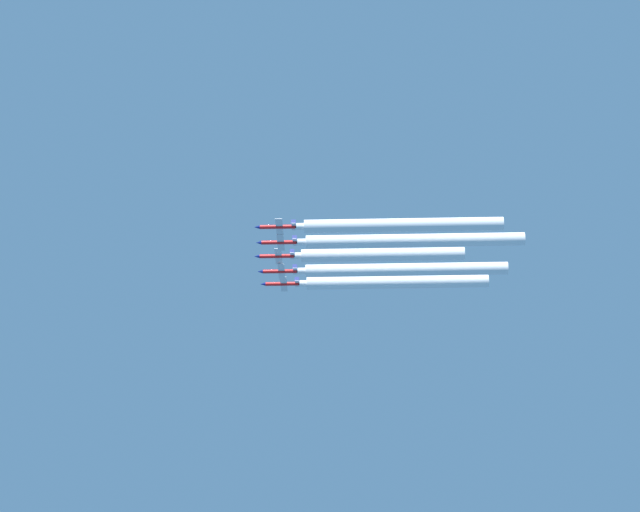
# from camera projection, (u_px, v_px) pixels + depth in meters

# --- Properties ---
(jet_far_left) EXTENTS (7.98, 11.62, 2.79)m
(jet_far_left) POSITION_uv_depth(u_px,v_px,m) (276.00, 227.00, 354.77)
(jet_far_left) COLOR red
(jet_inner_left) EXTENTS (7.98, 11.62, 2.79)m
(jet_inner_left) POSITION_uv_depth(u_px,v_px,m) (278.00, 242.00, 360.93)
(jet_inner_left) COLOR red
(jet_center) EXTENTS (7.98, 11.62, 2.79)m
(jet_center) POSITION_uv_depth(u_px,v_px,m) (276.00, 256.00, 368.06)
(jet_center) COLOR red
(jet_inner_right) EXTENTS (7.98, 11.62, 2.79)m
(jet_inner_right) POSITION_uv_depth(u_px,v_px,m) (279.00, 271.00, 373.77)
(jet_inner_right) COLOR red
(jet_far_right) EXTENTS (7.98, 11.62, 2.79)m
(jet_far_right) POSITION_uv_depth(u_px,v_px,m) (281.00, 284.00, 380.38)
(jet_far_right) COLOR red
(smoke_trail_far_left) EXTENTS (3.55, 55.25, 3.55)m
(smoke_trail_far_left) POSITION_uv_depth(u_px,v_px,m) (400.00, 225.00, 354.02)
(smoke_trail_far_left) COLOR white
(smoke_trail_inner_left) EXTENTS (3.55, 61.70, 3.55)m
(smoke_trail_inner_left) POSITION_uv_depth(u_px,v_px,m) (411.00, 240.00, 360.11)
(smoke_trail_inner_left) COLOR white
(smoke_trail_center) EXTENTS (3.55, 47.01, 3.55)m
(smoke_trail_center) POSITION_uv_depth(u_px,v_px,m) (379.00, 255.00, 367.39)
(smoke_trail_center) COLOR white
(smoke_trail_inner_right) EXTENTS (3.55, 59.09, 3.55)m
(smoke_trail_inner_right) POSITION_uv_depth(u_px,v_px,m) (402.00, 270.00, 372.97)
(smoke_trail_inner_right) COLOR white
(smoke_trail_far_right) EXTENTS (3.55, 54.07, 3.55)m
(smoke_trail_far_right) POSITION_uv_depth(u_px,v_px,m) (394.00, 282.00, 379.64)
(smoke_trail_far_right) COLOR white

